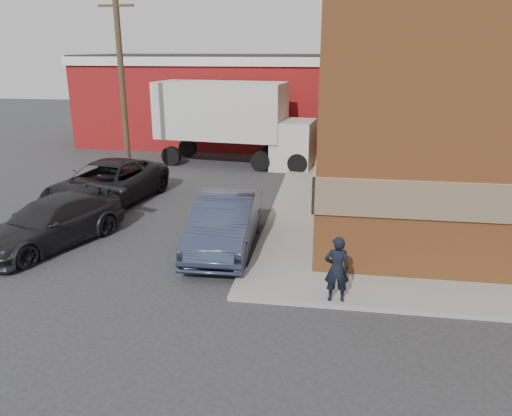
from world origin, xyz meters
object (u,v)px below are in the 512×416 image
at_px(brick_building, 504,82).
at_px(warehouse, 214,99).
at_px(suv_b, 51,223).
at_px(suv_a, 107,184).
at_px(utility_pole, 122,77).
at_px(sedan, 225,223).
at_px(man, 337,269).
at_px(box_truck, 236,118).

distance_m(brick_building, warehouse, 18.30).
bearing_deg(suv_b, warehouse, 108.88).
bearing_deg(brick_building, suv_a, -166.82).
bearing_deg(utility_pole, warehouse, 82.23).
distance_m(brick_building, sedan, 12.86).
height_order(brick_building, man, brick_building).
distance_m(utility_pole, suv_a, 5.35).
xyz_separation_m(brick_building, suv_b, (-15.25, -7.99, -3.95)).
height_order(utility_pole, sedan, utility_pole).
xyz_separation_m(brick_building, sedan, (-9.77, -7.43, -3.85)).
distance_m(brick_building, suv_a, 16.28).
bearing_deg(box_truck, brick_building, -13.43).
relative_size(man, sedan, 0.33).
height_order(man, box_truck, box_truck).
relative_size(sedan, box_truck, 0.57).
bearing_deg(sedan, suv_a, 143.67).
bearing_deg(man, warehouse, -75.94).
bearing_deg(box_truck, suv_b, -99.89).
height_order(warehouse, utility_pole, utility_pole).
bearing_deg(utility_pole, man, -47.59).
bearing_deg(warehouse, suv_b, -92.26).
bearing_deg(sedan, utility_pole, 127.79).
height_order(brick_building, sedan, brick_building).
height_order(warehouse, box_truck, warehouse).
bearing_deg(sedan, warehouse, 102.22).
height_order(warehouse, suv_b, warehouse).
relative_size(brick_building, utility_pole, 2.03).
bearing_deg(suv_b, sedan, 27.00).
bearing_deg(man, brick_building, -127.72).
bearing_deg(warehouse, sedan, -75.62).
distance_m(warehouse, sedan, 19.13).
xyz_separation_m(brick_building, man, (-6.36, -10.55, -3.74)).
distance_m(warehouse, suv_b, 19.12).
xyz_separation_m(utility_pole, box_truck, (4.34, 4.22, -2.26)).
distance_m(warehouse, suv_a, 14.77).
height_order(man, sedan, man).
xyz_separation_m(suv_a, box_truck, (3.74, 7.83, 1.64)).
relative_size(warehouse, box_truck, 1.82).
bearing_deg(utility_pole, brick_building, -0.02).
relative_size(brick_building, box_truck, 2.04).
bearing_deg(box_truck, utility_pole, -129.31).
distance_m(brick_building, man, 12.87).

